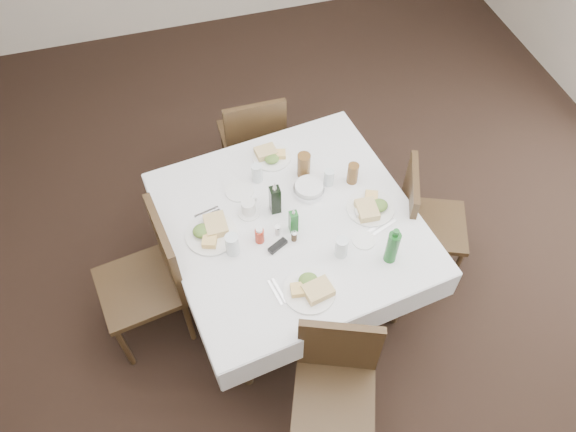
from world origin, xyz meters
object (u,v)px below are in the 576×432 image
(water_w, at_px, (232,244))
(bread_basket, at_px, (309,189))
(chair_south, at_px, (336,377))
(oil_cruet_dark, at_px, (275,199))
(chair_north, at_px, (253,137))
(coffee_mug, at_px, (249,208))
(chair_west, at_px, (153,274))
(oil_cruet_green, at_px, (293,221))
(dining_table, at_px, (291,228))
(water_n, at_px, (257,173))
(water_s, at_px, (341,247))
(chair_east, at_px, (422,217))
(ketchup_bottle, at_px, (259,235))
(water_e, at_px, (329,177))
(green_bottle, at_px, (392,247))

(water_w, height_order, bread_basket, water_w)
(chair_south, relative_size, oil_cruet_dark, 3.66)
(chair_north, relative_size, oil_cruet_dark, 3.65)
(water_w, height_order, coffee_mug, water_w)
(chair_west, relative_size, coffee_mug, 7.45)
(bread_basket, height_order, oil_cruet_green, oil_cruet_green)
(dining_table, height_order, oil_cruet_dark, oil_cruet_dark)
(water_n, height_order, water_s, water_s)
(chair_north, bearing_deg, oil_cruet_dark, -94.72)
(oil_cruet_green, bearing_deg, chair_west, 176.30)
(water_s, relative_size, coffee_mug, 1.01)
(dining_table, xyz_separation_m, chair_north, (0.00, 0.97, -0.17))
(dining_table, distance_m, water_w, 0.42)
(bread_basket, bearing_deg, chair_south, -99.65)
(chair_south, bearing_deg, oil_cruet_green, 89.30)
(chair_east, xyz_separation_m, ketchup_bottle, (-1.09, -0.05, 0.30))
(dining_table, relative_size, water_w, 11.29)
(bread_basket, bearing_deg, water_e, 12.55)
(dining_table, distance_m, coffee_mug, 0.28)
(water_w, bearing_deg, chair_north, 70.73)
(chair_east, distance_m, water_s, 0.79)
(oil_cruet_dark, height_order, green_bottle, green_bottle)
(chair_north, distance_m, green_bottle, 1.50)
(chair_west, distance_m, water_w, 0.56)
(oil_cruet_dark, distance_m, green_bottle, 0.73)
(water_e, xyz_separation_m, water_w, (-0.68, -0.33, 0.01))
(green_bottle, bearing_deg, oil_cruet_green, 143.11)
(chair_north, bearing_deg, chair_west, -131.23)
(bread_basket, relative_size, oil_cruet_green, 0.98)
(dining_table, height_order, green_bottle, green_bottle)
(chair_east, bearing_deg, oil_cruet_dark, 171.54)
(water_e, distance_m, green_bottle, 0.64)
(chair_north, distance_m, chair_west, 1.31)
(coffee_mug, bearing_deg, chair_east, -8.57)
(water_e, bearing_deg, chair_west, -169.27)
(chair_south, xyz_separation_m, oil_cruet_dark, (-0.05, 1.00, 0.35))
(bread_basket, relative_size, green_bottle, 0.72)
(oil_cruet_green, bearing_deg, oil_cruet_dark, 110.54)
(water_w, xyz_separation_m, oil_cruet_dark, (0.31, 0.22, 0.04))
(chair_north, bearing_deg, chair_south, -90.60)
(bread_basket, height_order, oil_cruet_dark, oil_cruet_dark)
(water_w, height_order, green_bottle, green_bottle)
(chair_south, relative_size, oil_cruet_green, 4.66)
(ketchup_bottle, xyz_separation_m, coffee_mug, (-0.01, 0.22, -0.01))
(oil_cruet_dark, distance_m, oil_cruet_green, 0.18)
(chair_east, bearing_deg, chair_south, -136.02)
(chair_south, distance_m, water_e, 1.19)
(ketchup_bottle, bearing_deg, water_w, -169.75)
(chair_east, relative_size, coffee_mug, 6.75)
(chair_south, distance_m, chair_east, 1.24)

